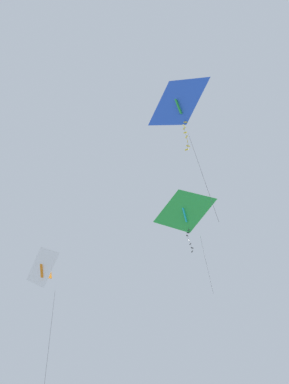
{
  "coord_description": "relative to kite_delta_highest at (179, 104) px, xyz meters",
  "views": [
    {
      "loc": [
        10.94,
        15.69,
        11.89
      ],
      "look_at": [
        0.39,
        1.38,
        26.62
      ],
      "focal_mm": 40.12,
      "sensor_mm": 36.0,
      "label": 1
    }
  ],
  "objects": [
    {
      "name": "kite_delta_highest",
      "position": [
        0.0,
        0.0,
        0.0
      ],
      "size": [
        1.8,
        3.15,
        8.39
      ],
      "rotation": [
        0.42,
        0.0,
        1.7
      ],
      "color": "blue"
    },
    {
      "name": "kite_delta_near_left",
      "position": [
        3.53,
        -5.52,
        -8.21
      ],
      "size": [
        1.14,
        2.13,
        7.83
      ],
      "rotation": [
        0.24,
        0.0,
        1.62
      ],
      "color": "white"
    },
    {
      "name": "kite_delta_mid_left",
      "position": [
        -6.2,
        -6.78,
        -0.04
      ],
      "size": [
        2.79,
        3.58,
        7.29
      ],
      "rotation": [
        0.42,
        0.0,
        1.95
      ],
      "color": "green"
    }
  ]
}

